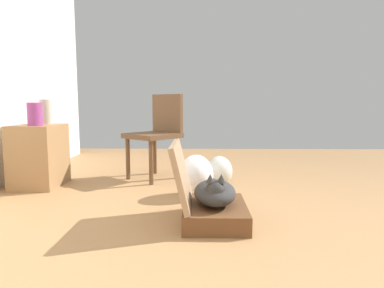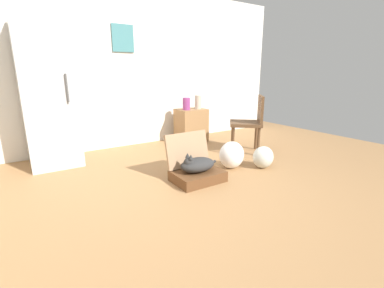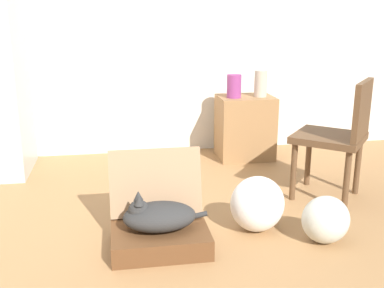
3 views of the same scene
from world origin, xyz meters
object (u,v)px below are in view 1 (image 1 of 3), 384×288
plastic_bag_clear (219,171)px  vase_short (46,112)px  suitcase_base (215,213)px  cat (215,192)px  vase_tall (35,114)px  plastic_bag_white (196,176)px  side_table (39,156)px  chair (158,132)px

plastic_bag_clear → vase_short: vase_short is taller
suitcase_base → plastic_bag_clear: size_ratio=1.94×
cat → vase_tall: bearing=61.8°
vase_tall → plastic_bag_white: bearing=-98.4°
side_table → chair: 1.19m
cat → plastic_bag_clear: bearing=-5.1°
plastic_bag_white → plastic_bag_clear: 0.42m
cat → side_table: side_table is taller
plastic_bag_white → side_table: (0.35, 1.53, 0.12)m
plastic_bag_clear → vase_tall: bearing=94.7°
chair → plastic_bag_white: bearing=-20.3°
vase_short → plastic_bag_clear: bearing=-93.9°
side_table → vase_tall: size_ratio=2.80×
suitcase_base → cat: bearing=178.0°
suitcase_base → cat: cat is taller
plastic_bag_clear → vase_tall: size_ratio=1.38×
suitcase_base → vase_tall: 1.94m
suitcase_base → plastic_bag_white: 0.66m
suitcase_base → vase_short: 2.08m
side_table → vase_short: bearing=-12.5°
cat → plastic_bag_clear: cat is taller
plastic_bag_clear → chair: (0.37, 0.64, 0.35)m
plastic_bag_white → plastic_bag_clear: plastic_bag_white is taller
cat → plastic_bag_white: (0.65, 0.13, -0.03)m
cat → vase_short: 2.04m
plastic_bag_clear → chair: chair is taller
plastic_bag_clear → side_table: 1.75m
cat → plastic_bag_clear: (1.01, -0.09, -0.06)m
suitcase_base → side_table: 1.94m
side_table → vase_tall: 0.43m
plastic_bag_clear → suitcase_base: bearing=174.9°
cat → suitcase_base: bearing=-2.0°
vase_tall → chair: chair is taller
plastic_bag_white → vase_tall: size_ratio=1.70×
side_table → chair: bearing=-70.8°
vase_tall → chair: size_ratio=0.24×
suitcase_base → vase_tall: (0.86, 1.61, 0.64)m
vase_short → cat: bearing=-124.6°
suitcase_base → vase_tall: vase_tall is taller
suitcase_base → cat: size_ratio=1.12×
vase_tall → vase_short: 0.26m
suitcase_base → vase_short: bearing=55.7°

